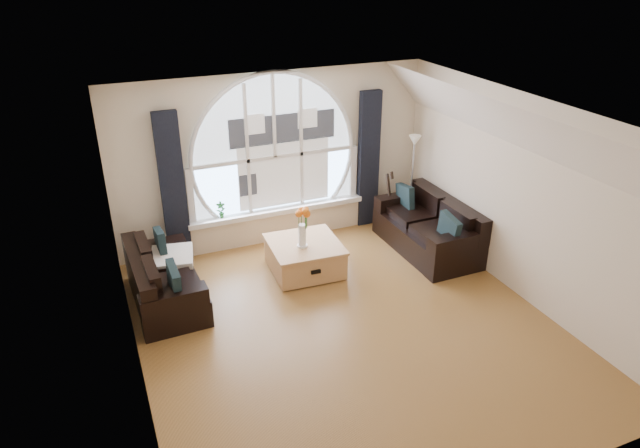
{
  "coord_description": "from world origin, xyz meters",
  "views": [
    {
      "loc": [
        -2.64,
        -5.36,
        4.35
      ],
      "look_at": [
        0.0,
        0.9,
        1.05
      ],
      "focal_mm": 32.34,
      "sensor_mm": 36.0,
      "label": 1
    }
  ],
  "objects_px": {
    "vase_flowers": "(302,222)",
    "potted_plant": "(221,210)",
    "coffee_chest": "(305,256)",
    "guitar": "(387,200)",
    "floor_lamp": "(412,182)",
    "sofa_right": "(427,227)",
    "sofa_left": "(165,276)"
  },
  "relations": [
    {
      "from": "vase_flowers",
      "to": "potted_plant",
      "type": "bearing_deg",
      "value": 125.85
    },
    {
      "from": "coffee_chest",
      "to": "guitar",
      "type": "xyz_separation_m",
      "value": [
        1.78,
        0.78,
        0.28
      ]
    },
    {
      "from": "coffee_chest",
      "to": "floor_lamp",
      "type": "height_order",
      "value": "floor_lamp"
    },
    {
      "from": "sofa_right",
      "to": "potted_plant",
      "type": "bearing_deg",
      "value": 156.36
    },
    {
      "from": "potted_plant",
      "to": "floor_lamp",
      "type": "bearing_deg",
      "value": -7.22
    },
    {
      "from": "sofa_left",
      "to": "potted_plant",
      "type": "relative_size",
      "value": 6.26
    },
    {
      "from": "vase_flowers",
      "to": "floor_lamp",
      "type": "distance_m",
      "value": 2.41
    },
    {
      "from": "potted_plant",
      "to": "sofa_right",
      "type": "bearing_deg",
      "value": -23.08
    },
    {
      "from": "potted_plant",
      "to": "vase_flowers",
      "type": "bearing_deg",
      "value": -54.15
    },
    {
      "from": "vase_flowers",
      "to": "guitar",
      "type": "height_order",
      "value": "vase_flowers"
    },
    {
      "from": "floor_lamp",
      "to": "potted_plant",
      "type": "height_order",
      "value": "floor_lamp"
    },
    {
      "from": "sofa_left",
      "to": "vase_flowers",
      "type": "xyz_separation_m",
      "value": [
        1.94,
        -0.03,
        0.45
      ]
    },
    {
      "from": "sofa_left",
      "to": "guitar",
      "type": "height_order",
      "value": "guitar"
    },
    {
      "from": "sofa_left",
      "to": "coffee_chest",
      "type": "distance_m",
      "value": 2.02
    },
    {
      "from": "sofa_left",
      "to": "coffee_chest",
      "type": "xyz_separation_m",
      "value": [
        2.01,
        0.05,
        -0.15
      ]
    },
    {
      "from": "guitar",
      "to": "vase_flowers",
      "type": "bearing_deg",
      "value": -175.83
    },
    {
      "from": "coffee_chest",
      "to": "potted_plant",
      "type": "distance_m",
      "value": 1.52
    },
    {
      "from": "floor_lamp",
      "to": "guitar",
      "type": "distance_m",
      "value": 0.5
    },
    {
      "from": "vase_flowers",
      "to": "guitar",
      "type": "bearing_deg",
      "value": 25.14
    },
    {
      "from": "sofa_right",
      "to": "coffee_chest",
      "type": "height_order",
      "value": "sofa_right"
    },
    {
      "from": "coffee_chest",
      "to": "sofa_left",
      "type": "bearing_deg",
      "value": -175.18
    },
    {
      "from": "coffee_chest",
      "to": "floor_lamp",
      "type": "distance_m",
      "value": 2.38
    },
    {
      "from": "sofa_right",
      "to": "vase_flowers",
      "type": "bearing_deg",
      "value": 178.15
    },
    {
      "from": "sofa_left",
      "to": "vase_flowers",
      "type": "height_order",
      "value": "vase_flowers"
    },
    {
      "from": "sofa_left",
      "to": "sofa_right",
      "type": "distance_m",
      "value": 4.01
    },
    {
      "from": "coffee_chest",
      "to": "potted_plant",
      "type": "height_order",
      "value": "potted_plant"
    },
    {
      "from": "coffee_chest",
      "to": "floor_lamp",
      "type": "relative_size",
      "value": 0.63
    },
    {
      "from": "sofa_right",
      "to": "vase_flowers",
      "type": "height_order",
      "value": "vase_flowers"
    },
    {
      "from": "coffee_chest",
      "to": "guitar",
      "type": "distance_m",
      "value": 1.97
    },
    {
      "from": "sofa_right",
      "to": "coffee_chest",
      "type": "distance_m",
      "value": 2.01
    },
    {
      "from": "coffee_chest",
      "to": "guitar",
      "type": "relative_size",
      "value": 0.95
    },
    {
      "from": "sofa_left",
      "to": "vase_flowers",
      "type": "relative_size",
      "value": 2.36
    }
  ]
}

